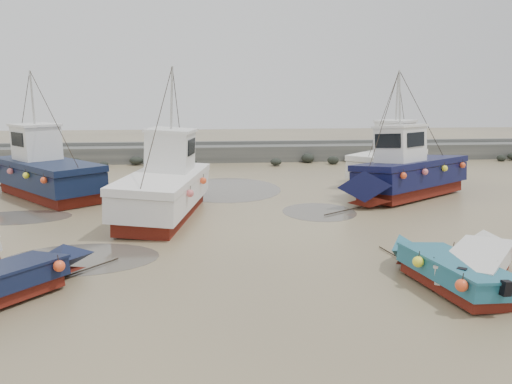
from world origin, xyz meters
TOP-DOWN VIEW (x-y plane):
  - ground at (0.00, 0.00)m, footprint 120.00×120.00m
  - seawall at (0.05, 21.99)m, footprint 60.00×4.92m
  - puddle_a at (-4.09, -1.22)m, footprint 4.92×4.92m
  - puddle_b at (4.87, 4.29)m, footprint 3.24×3.24m
  - puddle_c at (-7.96, 4.62)m, footprint 4.37×4.37m
  - puddle_d at (1.09, 10.20)m, footprint 5.89×5.89m
  - dinghy_2 at (6.24, -4.57)m, footprint 2.21×5.59m
  - dinghy_3 at (7.52, -4.08)m, footprint 4.30×4.76m
  - cabin_boat_0 at (-8.30, 9.28)m, footprint 7.78×8.94m
  - cabin_boat_1 at (-1.76, 4.62)m, footprint 4.12×10.68m
  - cabin_boat_2 at (9.77, 6.75)m, footprint 8.91×6.59m
  - cabin_boat_3 at (10.84, 11.24)m, footprint 7.11×7.36m
  - person at (-1.66, 7.13)m, footprint 0.76×0.74m

SIDE VIEW (x-z plane):
  - ground at x=0.00m, z-range 0.00..0.00m
  - person at x=-1.66m, z-range -0.88..0.88m
  - puddle_a at x=-4.09m, z-range 0.00..0.01m
  - puddle_b at x=4.87m, z-range 0.00..0.01m
  - puddle_c at x=-7.96m, z-range 0.00..0.01m
  - puddle_d at x=1.09m, z-range 0.00..0.01m
  - dinghy_3 at x=7.52m, z-range -0.16..1.26m
  - dinghy_2 at x=6.24m, z-range -0.16..1.27m
  - seawall at x=0.05m, z-range -0.12..1.38m
  - cabin_boat_1 at x=-1.76m, z-range -1.79..4.43m
  - cabin_boat_0 at x=-8.30m, z-range -1.79..4.43m
  - cabin_boat_2 at x=9.77m, z-range -1.76..4.46m
  - cabin_boat_3 at x=10.84m, z-range -1.73..4.49m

